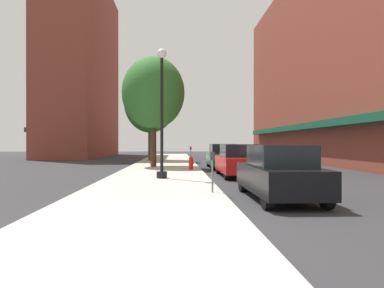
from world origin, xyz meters
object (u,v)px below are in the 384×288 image
lamppost (162,111)px  car_black (279,173)px  parking_meter_near (212,167)px  car_red (237,161)px  parking_meter_far (191,152)px  fire_hydrant (191,163)px  car_green (222,156)px  tree_mid (153,93)px  tree_near (150,103)px

lamppost → car_black: bearing=-54.4°
parking_meter_near → car_red: (1.95, 6.21, -0.14)m
parking_meter_far → car_black: 17.68m
parking_meter_near → car_black: 2.10m
fire_hydrant → car_green: bearing=51.1°
tree_mid → car_green: bearing=-2.0°
parking_meter_near → fire_hydrant: bearing=91.8°
lamppost → fire_hydrant: bearing=72.3°
car_black → parking_meter_near: bearing=159.3°
fire_hydrant → car_black: car_black is taller
parking_meter_near → parking_meter_far: (0.00, 16.80, 0.00)m
tree_near → tree_mid: 8.21m
car_green → lamppost: bearing=-115.8°
car_red → tree_near: bearing=110.5°
lamppost → car_black: size_ratio=1.37×
parking_meter_near → car_black: car_black is taller
lamppost → car_green: size_ratio=1.37×
fire_hydrant → parking_meter_near: size_ratio=0.60×
parking_meter_far → lamppost: bearing=-98.5°
lamppost → parking_meter_far: bearing=81.5°
car_red → car_black: bearing=-90.8°
fire_hydrant → car_red: car_red is taller
fire_hydrant → car_black: bearing=-77.5°
parking_meter_near → car_red: 6.51m
car_black → lamppost: bearing=126.7°
lamppost → car_black: (3.78, -5.29, -2.39)m
parking_meter_near → tree_mid: tree_mid is taller
parking_meter_near → tree_mid: (-2.74, 12.27, 4.19)m
lamppost → car_green: bearing=63.5°
lamppost → parking_meter_far: 12.63m
parking_meter_far → fire_hydrant: bearing=-92.3°
lamppost → fire_hydrant: (1.54, 4.81, -2.68)m
lamppost → fire_hydrant: size_ratio=7.47×
tree_near → car_green: bearing=-56.4°
fire_hydrant → tree_near: size_ratio=0.10×
lamppost → parking_meter_far: size_ratio=4.50×
parking_meter_far → tree_near: (-3.58, 3.64, 4.47)m
fire_hydrant → car_green: (2.24, 2.78, 0.29)m
tree_mid → fire_hydrant: bearing=-50.3°
parking_meter_far → tree_near: size_ratio=0.16×
parking_meter_far → tree_mid: tree_mid is taller
tree_near → car_black: (5.53, -21.21, -4.61)m
parking_meter_near → car_green: (1.95, 12.10, -0.14)m
fire_hydrant → car_black: size_ratio=0.18×
parking_meter_near → tree_near: 21.22m
tree_near → parking_meter_far: bearing=-45.5°
lamppost → tree_mid: 8.05m
fire_hydrant → tree_near: 12.58m
lamppost → tree_mid: size_ratio=0.79×
car_black → tree_near: bearing=105.7°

